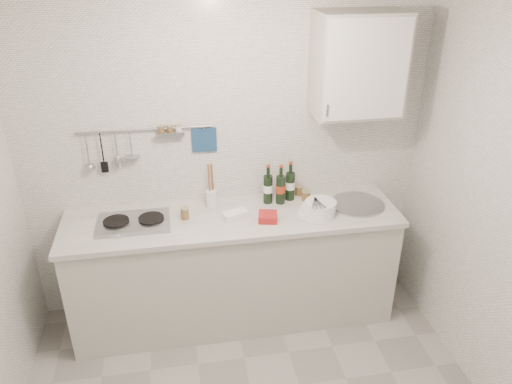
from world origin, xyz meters
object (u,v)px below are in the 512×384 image
Objects in this scene: wall_cabinet at (358,65)px; wine_bottles at (280,183)px; plate_stack_hob at (119,226)px; utensil_crock at (212,196)px; plate_stack_sink at (318,209)px.

wall_cabinet is 1.02m from wine_bottles.
wine_bottles is (1.18, 0.19, 0.14)m from plate_stack_hob.
wine_bottles is at bearing -1.82° from utensil_crock.
plate_stack_sink is 0.80m from utensil_crock.
plate_stack_hob is 1.42m from plate_stack_sink.
plate_stack_hob is 0.95× the size of plate_stack_sink.
wall_cabinet is 1.96× the size of utensil_crock.
wine_bottles is (-0.24, 0.25, 0.11)m from plate_stack_sink.
wall_cabinet is 1.04m from plate_stack_sink.
plate_stack_sink is at bearing -19.20° from utensil_crock.
plate_stack_hob is 0.76× the size of utensil_crock.
wine_bottles is (-0.52, 0.04, -0.87)m from wall_cabinet.
wall_cabinet is 1.99m from plate_stack_hob.
wine_bottles is at bearing 175.73° from wall_cabinet.
utensil_crock reaches higher than plate_stack_sink.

